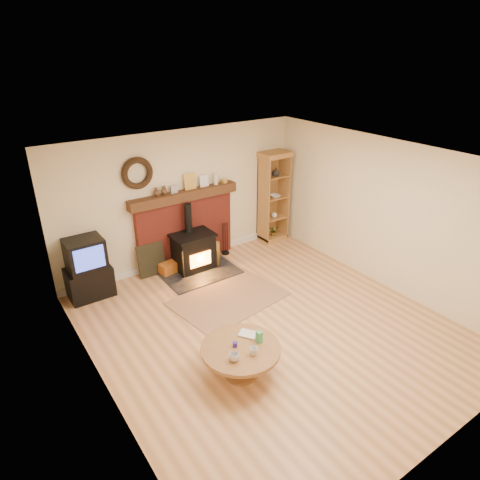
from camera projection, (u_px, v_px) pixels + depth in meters
ground at (269, 327)px, 6.62m from camera, size 5.50×5.50×0.00m
room_shell at (268, 223)px, 5.96m from camera, size 5.02×5.52×2.61m
chimney_breast at (185, 224)px, 8.27m from camera, size 2.20×0.22×1.78m
wood_stove at (194, 253)px, 8.14m from camera, size 1.40×1.00×1.29m
area_rug at (229, 298)px, 7.34m from camera, size 2.00×1.51×0.01m
tv_unit at (88, 269)px, 7.22m from camera, size 0.73×0.53×1.07m
curio_cabinet at (273, 197)px, 9.17m from camera, size 0.63×0.45×1.96m
firelog_box at (170, 268)px, 8.10m from camera, size 0.39×0.27×0.23m
leaning_painting at (151, 260)px, 7.98m from camera, size 0.53×0.14×0.63m
fire_tools at (225, 248)px, 8.84m from camera, size 0.16×0.16×0.70m
coffee_table at (241, 352)px, 5.54m from camera, size 1.04×1.04×0.60m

